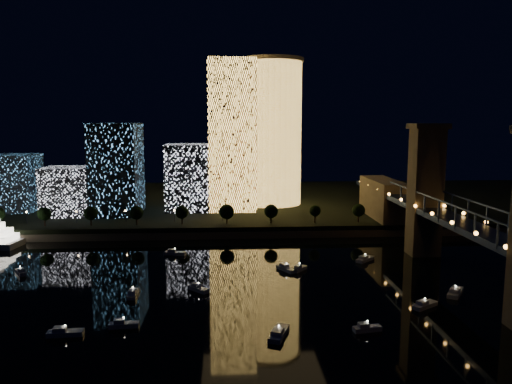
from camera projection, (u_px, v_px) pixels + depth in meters
ground at (264, 306)px, 138.65m from camera, size 520.00×520.00×0.00m
far_bank at (243, 203)px, 296.35m from camera, size 420.00×160.00×5.00m
seawall at (250, 234)px, 219.44m from camera, size 420.00×6.00×3.00m
tower_cylindrical at (272, 132)px, 273.74m from camera, size 34.00×34.00×79.18m
tower_rectangular at (232, 136)px, 256.65m from camera, size 24.06×24.06×76.56m
midrise_blocks at (114, 177)px, 251.47m from camera, size 114.60×37.10×44.78m
truss_bridge at (487, 242)px, 143.96m from camera, size 13.00×266.00×50.00m
motorboats at (259, 290)px, 149.11m from camera, size 143.66×81.89×2.78m
esplanade_trees at (174, 212)px, 222.06m from camera, size 166.16×6.80×8.90m
street_lamps at (174, 213)px, 228.16m from camera, size 132.70×0.70×5.65m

